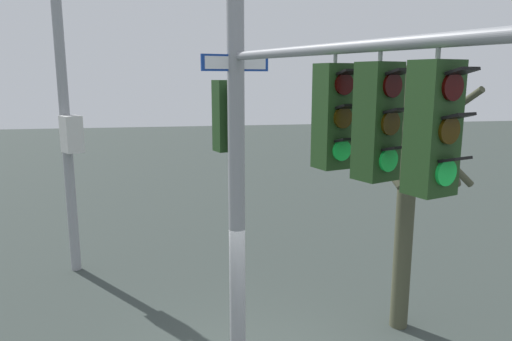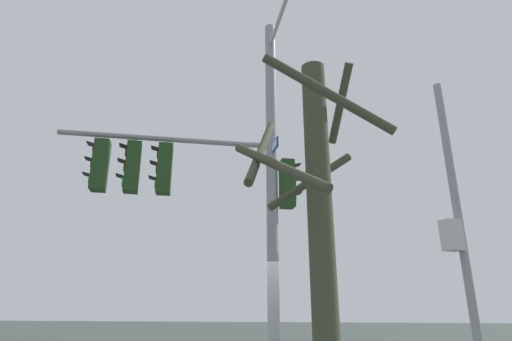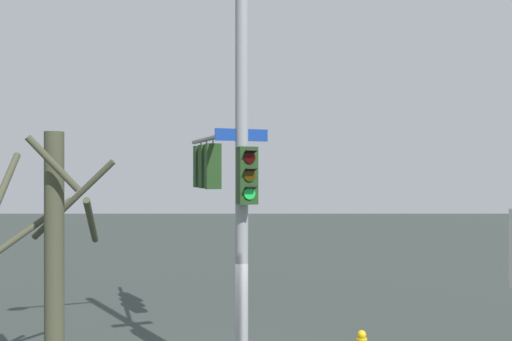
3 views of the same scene
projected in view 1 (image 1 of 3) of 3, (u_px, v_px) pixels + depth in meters
name	position (u px, v px, depth m)	size (l,w,h in m)	color
main_signal_pole_assembly	(278.00, 100.00, 6.25)	(3.06, 5.43, 8.42)	gray
secondary_pole_assembly	(66.00, 112.00, 11.40)	(0.60, 0.74, 8.35)	gray
bare_tree_behind_pole	(409.00, 192.00, 8.93)	(2.06, 2.15, 5.03)	#434532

